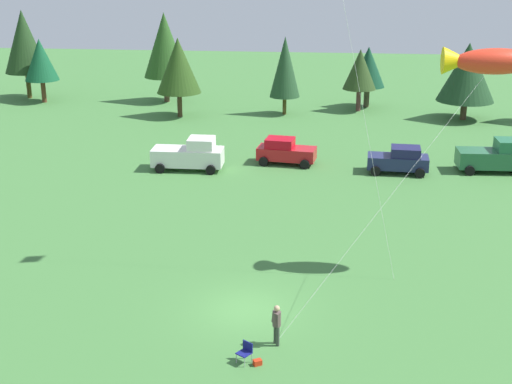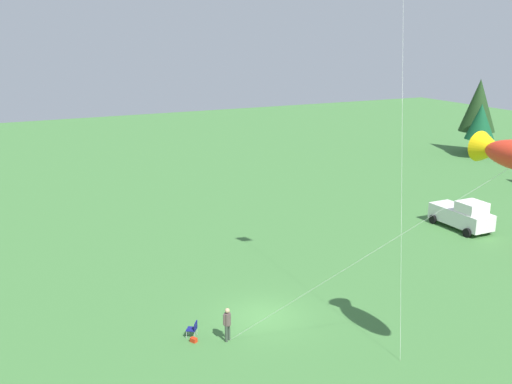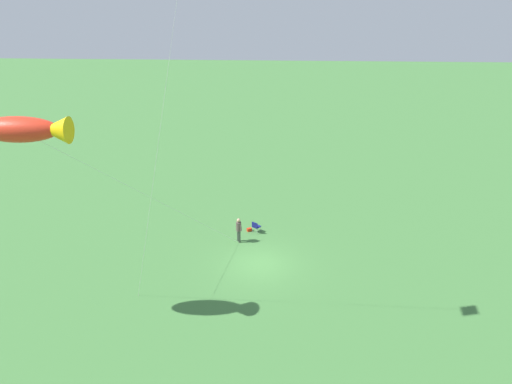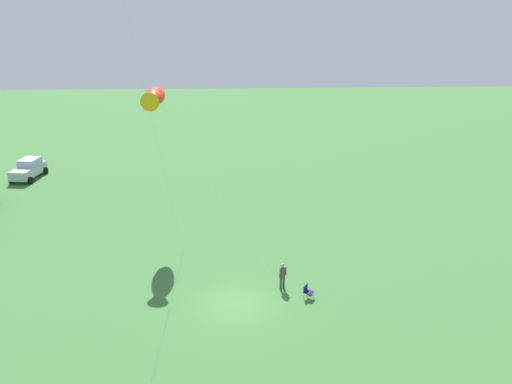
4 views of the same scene
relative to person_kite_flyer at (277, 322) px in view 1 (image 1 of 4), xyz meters
name	(u,v)px [view 1 (image 1 of 4)]	position (x,y,z in m)	size (l,w,h in m)	color
ground_plane	(246,309)	(-1.54, 2.76, -1.02)	(160.00, 160.00, 0.00)	#3F7538
person_kite_flyer	(277,322)	(0.00, 0.00, 0.00)	(0.48, 0.51, 1.74)	#354136
folding_chair	(246,351)	(-1.08, -1.38, -0.53)	(0.67, 0.67, 0.82)	navy
backpack_on_grass	(257,362)	(-0.61, -1.55, -0.91)	(0.32, 0.22, 0.22)	red
truck_white_pickup	(190,155)	(-7.89, 22.94, 0.08)	(5.01, 2.43, 2.34)	white
car_red_sedan	(285,151)	(-1.26, 25.07, -0.07)	(4.40, 2.67, 1.89)	#B2171E
car_navy_hatch	(400,160)	(6.86, 23.65, -0.07)	(4.30, 2.42, 1.89)	#1F254D
truck_green_flatbed	(496,157)	(13.64, 24.66, 0.08)	(5.06, 2.54, 2.34)	#27603D
treeline_distant	(242,59)	(-6.56, 43.07, 3.85)	(53.79, 10.96, 9.04)	#4C411C
kite_large_fish	(486,61)	(8.80, 8.30, 9.18)	(11.19, 8.95, 10.82)	red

